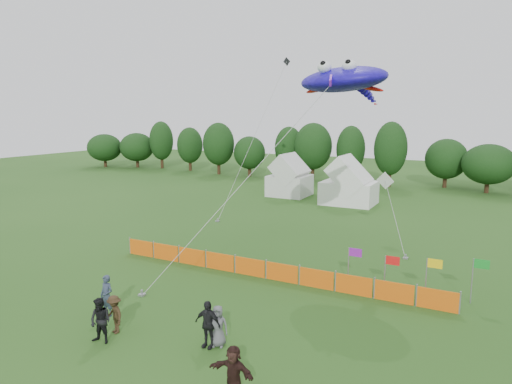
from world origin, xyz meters
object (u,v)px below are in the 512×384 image
at_px(barrier_fence, 265,270).
at_px(spectator_d, 208,324).
at_px(spectator_b, 101,321).
at_px(spectator_f, 233,372).
at_px(stingray_kite, 345,80).
at_px(spectator_e, 218,326).
at_px(spectator_a, 107,296).
at_px(tent_left, 290,179).
at_px(tent_right, 349,186).
at_px(spectator_c, 114,314).

height_order(barrier_fence, spectator_d, spectator_d).
distance_m(barrier_fence, spectator_b, 9.92).
bearing_deg(barrier_fence, spectator_f, -68.98).
bearing_deg(spectator_b, stingray_kite, 63.45).
bearing_deg(stingray_kite, spectator_b, -109.51).
bearing_deg(spectator_e, spectator_b, -173.37).
bearing_deg(spectator_f, spectator_e, 132.87).
bearing_deg(spectator_a, spectator_d, -0.44).
bearing_deg(tent_left, spectator_e, -71.27).
bearing_deg(tent_right, spectator_e, -83.15).
height_order(spectator_b, spectator_d, spectator_d).
height_order(spectator_a, spectator_f, spectator_a).
relative_size(tent_left, stingray_kite, 0.24).
distance_m(tent_left, barrier_fence, 26.35).
bearing_deg(spectator_c, spectator_d, 32.31).
bearing_deg(spectator_a, tent_right, 87.87).
relative_size(barrier_fence, stingray_kite, 1.12).
distance_m(spectator_a, spectator_f, 8.55).
height_order(barrier_fence, spectator_b, spectator_b).
xyz_separation_m(tent_right, barrier_fence, (1.99, -23.01, -1.39)).
height_order(spectator_b, spectator_c, spectator_b).
height_order(barrier_fence, spectator_e, spectator_e).
relative_size(spectator_b, stingray_kite, 0.11).
bearing_deg(tent_right, spectator_c, -91.34).
height_order(barrier_fence, spectator_c, spectator_c).
xyz_separation_m(spectator_d, spectator_f, (2.53, -2.32, -0.07)).
distance_m(tent_right, spectator_a, 30.71).
bearing_deg(spectator_a, spectator_b, -47.63).
relative_size(tent_right, spectator_d, 2.77).
relative_size(tent_right, spectator_a, 2.79).
xyz_separation_m(spectator_a, stingray_kite, (6.91, 12.82, 10.08)).
xyz_separation_m(tent_left, spectator_c, (6.51, -33.32, -1.08)).
height_order(spectator_b, spectator_e, spectator_b).
relative_size(spectator_d, stingray_kite, 0.11).
xyz_separation_m(barrier_fence, spectator_e, (1.69, -7.60, 0.34)).
distance_m(tent_left, spectator_a, 32.64).
bearing_deg(barrier_fence, spectator_d, -80.06).
bearing_deg(spectator_b, spectator_d, 16.39).
relative_size(tent_left, tent_right, 0.80).
height_order(spectator_a, spectator_e, spectator_a).
xyz_separation_m(barrier_fence, spectator_a, (-4.25, -7.60, 0.45)).
xyz_separation_m(tent_right, spectator_a, (-2.27, -30.61, -0.94)).
relative_size(barrier_fence, spectator_c, 12.14).
bearing_deg(spectator_d, spectator_c, -170.51).
height_order(tent_left, spectator_b, tent_left).
xyz_separation_m(spectator_a, spectator_f, (8.16, -2.57, -0.07)).
height_order(tent_left, spectator_d, tent_left).
bearing_deg(spectator_b, tent_right, 81.91).
bearing_deg(barrier_fence, spectator_a, -119.22).
height_order(tent_left, barrier_fence, tent_left).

